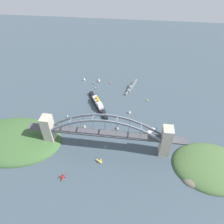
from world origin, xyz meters
The scene contains 19 objects.
ground_plane centered at (0.00, 0.00, 0.00)m, with size 1400.00×1400.00×0.00m, color #3D4C56.
harbor_arch_bridge centered at (0.00, 0.00, 29.85)m, with size 251.20×18.51×66.67m.
headland_west_shore centered at (-161.33, -8.37, 0.00)m, with size 167.06×111.54×29.34m.
headland_east_shore centered at (162.98, -20.35, 0.00)m, with size 115.09×94.58×27.41m.
ocean_liner centered at (-32.68, 105.38, 5.75)m, with size 53.28×84.40×19.06m.
naval_cruiser centered at (32.44, 182.17, 3.05)m, with size 25.35×66.77×17.21m.
harbor_ferry_steamer centered at (75.56, 42.42, 2.59)m, with size 23.01×24.61×8.30m.
seaplane_taxiing_near_bridge centered at (-4.82, -31.67, 1.82)m, with size 10.51×8.72×4.72m.
seaplane_second_in_formation centered at (-52.90, -66.12, 2.18)m, with size 7.99×10.72×5.02m.
small_boat_0 centered at (14.58, 42.98, 3.82)m, with size 7.51×7.33×8.17m.
small_boat_1 centered at (69.27, 136.71, 0.74)m, with size 5.76×5.67×2.01m.
small_boat_2 centered at (-57.84, 186.83, 0.88)m, with size 6.28×7.75×2.48m.
small_boat_3 centered at (-44.99, 39.24, 0.78)m, with size 4.82×10.15×2.20m.
small_boat_4 centered at (-47.13, 197.94, 4.78)m, with size 9.92×7.80×10.33m.
small_boat_5 centered at (-19.48, 196.40, 0.75)m, with size 2.13×9.38×2.13m.
small_boat_6 centered at (-85.48, 63.07, 2.99)m, with size 5.92×4.49×6.25m.
small_boat_7 centered at (-83.64, 198.28, 4.36)m, with size 6.06×9.92×9.42m.
small_boat_8 centered at (33.79, 90.07, 4.37)m, with size 6.53×8.20×9.45m.
small_boat_9 centered at (-50.48, 168.16, 0.72)m, with size 3.54×8.04×2.05m.
Camera 1 is at (38.49, -216.27, 265.67)m, focal length 32.56 mm.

